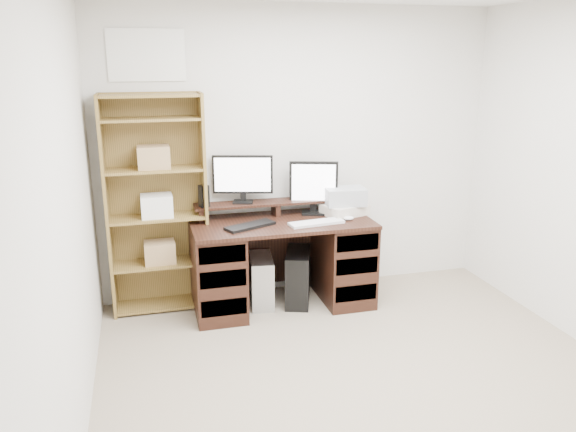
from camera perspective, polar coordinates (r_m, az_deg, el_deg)
name	(u,v)px	position (r m, az deg, el deg)	size (l,w,h in m)	color
room	(398,211)	(3.13, 11.13, 0.46)	(3.54, 4.04, 2.54)	gray
desk	(282,261)	(4.79, -0.65, -4.63)	(1.50, 0.70, 0.75)	black
riser_shelf	(276,204)	(4.85, -1.27, 1.24)	(1.40, 0.22, 0.12)	black
monitor_wide	(243,176)	(4.76, -4.62, 4.04)	(0.50, 0.18, 0.40)	black
monitor_small	(314,185)	(4.85, 2.61, 3.12)	(0.41, 0.20, 0.46)	black
speaker	(204,196)	(4.68, -8.55, 2.03)	(0.07, 0.07, 0.18)	black
keyboard_black	(250,226)	(4.51, -3.87, -1.00)	(0.42, 0.14, 0.02)	black
keyboard_white	(316,223)	(4.59, 2.91, -0.69)	(0.46, 0.14, 0.02)	silver
mouse	(349,218)	(4.72, 6.18, -0.22)	(0.09, 0.06, 0.03)	white
printer	(345,209)	(4.88, 5.77, 0.69)	(0.36, 0.27, 0.09)	beige
basket	(345,196)	(4.85, 5.80, 2.02)	(0.34, 0.24, 0.14)	#9EA3A8
tower_silver	(261,280)	(4.87, -2.72, -6.54)	(0.19, 0.42, 0.42)	#ADB0B4
tower_black	(298,276)	(4.90, 1.02, -6.16)	(0.33, 0.50, 0.46)	black
bookshelf	(157,203)	(4.71, -13.21, 1.32)	(0.80, 0.30, 1.80)	olive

